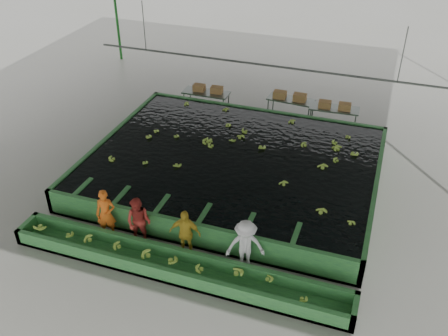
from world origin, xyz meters
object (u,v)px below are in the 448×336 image
(sorting_trough, at_px, (175,266))
(packing_table_mid, at_px, (290,109))
(packing_table_left, at_px, (206,102))
(box_stack_mid, at_px, (289,99))
(box_stack_left, at_px, (208,92))
(worker_a, at_px, (106,214))
(worker_c, at_px, (185,233))
(worker_b, at_px, (139,222))
(worker_d, at_px, (245,246))
(box_stack_right, at_px, (334,108))
(flotation_tank, at_px, (233,167))
(packing_table_right, at_px, (333,118))

(sorting_trough, height_order, packing_table_mid, packing_table_mid)
(packing_table_left, bearing_deg, box_stack_mid, 8.12)
(box_stack_left, distance_m, box_stack_mid, 3.61)
(worker_a, height_order, worker_c, worker_a)
(worker_b, relative_size, box_stack_mid, 1.13)
(worker_d, height_order, box_stack_right, worker_d)
(flotation_tank, distance_m, box_stack_mid, 5.28)
(packing_table_right, bearing_deg, packing_table_left, -176.76)
(packing_table_mid, relative_size, box_stack_left, 1.52)
(worker_b, xyz_separation_m, box_stack_right, (4.29, 9.22, 0.12))
(box_stack_left, bearing_deg, worker_b, -82.03)
(worker_a, bearing_deg, sorting_trough, -35.70)
(worker_a, relative_size, box_stack_left, 1.23)
(worker_c, relative_size, packing_table_right, 0.77)
(packing_table_left, xyz_separation_m, packing_table_right, (5.61, 0.32, -0.01))
(flotation_tank, xyz_separation_m, worker_b, (-1.50, -4.30, 0.35))
(worker_d, xyz_separation_m, packing_table_right, (1.00, 9.29, -0.37))
(worker_c, bearing_deg, worker_a, 172.39)
(worker_d, relative_size, box_stack_left, 1.26)
(worker_c, xyz_separation_m, box_stack_left, (-2.74, 9.02, 0.15))
(worker_b, bearing_deg, packing_table_right, 62.60)
(worker_a, xyz_separation_m, packing_table_mid, (3.48, 9.55, -0.36))
(box_stack_mid, distance_m, box_stack_right, 1.99)
(worker_a, distance_m, worker_c, 2.57)
(packing_table_right, bearing_deg, box_stack_left, -177.16)
(packing_table_left, bearing_deg, flotation_tank, -58.81)
(flotation_tank, relative_size, box_stack_left, 7.53)
(worker_d, distance_m, box_stack_left, 10.10)
(worker_a, xyz_separation_m, worker_b, (1.10, 0.00, -0.01))
(worker_b, xyz_separation_m, packing_table_right, (4.28, 9.29, -0.34))
(box_stack_right, bearing_deg, packing_table_right, 94.57)
(worker_c, xyz_separation_m, packing_table_right, (2.81, 9.29, -0.32))
(worker_b, bearing_deg, box_stack_mid, 73.61)
(sorting_trough, distance_m, packing_table_mid, 10.39)
(sorting_trough, xyz_separation_m, worker_b, (-1.50, 0.80, 0.55))
(worker_a, bearing_deg, worker_c, -18.60)
(worker_b, relative_size, worker_d, 0.96)
(sorting_trough, bearing_deg, packing_table_mid, 85.17)
(worker_b, bearing_deg, worker_a, 177.33)
(packing_table_left, bearing_deg, worker_a, -88.53)
(packing_table_left, xyz_separation_m, packing_table_mid, (3.71, 0.57, -0.01))
(box_stack_left, bearing_deg, worker_a, -88.97)
(worker_a, xyz_separation_m, packing_table_right, (5.38, 9.29, -0.35))
(packing_table_left, relative_size, packing_table_right, 1.01)
(worker_a, distance_m, packing_table_right, 10.75)
(sorting_trough, bearing_deg, worker_a, 162.90)
(flotation_tank, relative_size, packing_table_left, 4.84)
(packing_table_mid, bearing_deg, box_stack_right, -9.93)
(sorting_trough, height_order, packing_table_left, packing_table_left)
(worker_c, height_order, packing_table_right, worker_c)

